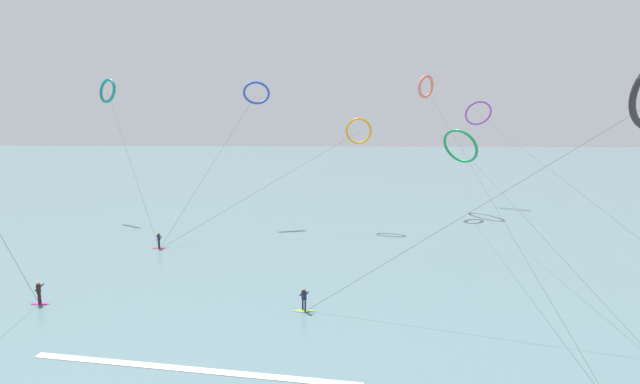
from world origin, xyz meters
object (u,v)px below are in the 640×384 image
kite_cobalt (256,93)px  kite_violet (478,113)px  kite_amber (358,131)px  kite_emerald (460,146)px  surfer_crimson (159,241)px  surfer_lime (304,301)px  kite_teal (108,91)px  kite_coral (426,87)px  surfer_magenta (39,294)px

kite_cobalt → kite_violet: bearing=8.9°
kite_amber → kite_emerald: bearing=-141.6°
surfer_crimson → kite_cobalt: size_ratio=0.09×
kite_amber → kite_violet: bearing=-132.9°
surfer_lime → kite_cobalt: bearing=-27.2°
kite_violet → surfer_crimson: bearing=-111.5°
kite_amber → surfer_lime: bearing=86.1°
kite_emerald → kite_teal: bearing=53.5°
surfer_crimson → surfer_lime: bearing=41.5°
surfer_crimson → kite_amber: kite_amber is taller
surfer_crimson → surfer_lime: size_ratio=1.00×
kite_teal → kite_emerald: bearing=35.2°
kite_emerald → kite_amber: kite_amber is taller
kite_teal → kite_coral: size_ratio=0.39×
kite_cobalt → kite_amber: (12.86, -3.18, -4.73)m
surfer_magenta → kite_emerald: (38.37, 34.69, 8.58)m
kite_violet → kite_emerald: (-4.41, -7.28, -4.65)m
kite_teal → surfer_crimson: bearing=-22.2°
surfer_magenta → surfer_crimson: bearing=-26.9°
surfer_lime → surfer_magenta: bearing=45.7°
surfer_crimson → kite_coral: bearing=118.7°
surfer_crimson → kite_teal: (-12.46, 16.19, 16.02)m
kite_teal → surfer_lime: bearing=-17.1°
surfer_lime → kite_amber: bearing=-53.2°
kite_teal → kite_cobalt: bearing=24.9°
surfer_magenta → kite_cobalt: kite_cobalt is taller
kite_cobalt → surfer_lime: bearing=-88.0°
kite_violet → kite_amber: size_ratio=2.42×
kite_violet → kite_emerald: kite_violet is taller
surfer_magenta → surfer_crimson: same height
kite_emerald → kite_coral: size_ratio=0.94×
kite_coral → kite_amber: size_ratio=2.15×
kite_amber → kite_coral: bearing=-128.5°
surfer_magenta → surfer_lime: same height
kite_emerald → surfer_crimson: bearing=78.5°
kite_violet → surfer_lime: bearing=-85.7°
kite_coral → kite_violet: bearing=172.5°
surfer_crimson → kite_cobalt: bearing=145.6°
surfer_magenta → kite_cobalt: (10.80, 28.61, 15.63)m
surfer_crimson → surfer_lime: (16.01, -14.69, 0.00)m
kite_amber → kite_cobalt: bearing=-7.7°
kite_emerald → kite_amber: size_ratio=2.02×
surfer_magenta → surfer_lime: (19.04, -0.40, 0.00)m
kite_emerald → kite_coral: bearing=42.1°
surfer_lime → kite_coral: 41.92m
kite_coral → kite_amber: bearing=2.1°
surfer_crimson → kite_teal: 25.96m
kite_coral → kite_amber: 15.01m
surfer_crimson → surfer_lime: 21.73m
kite_coral → surfer_lime: bearing=25.0°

